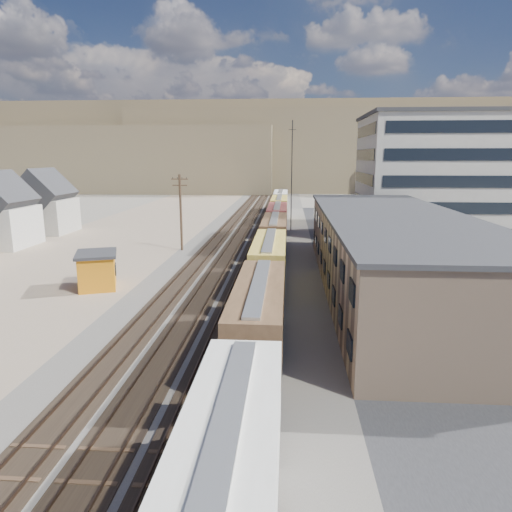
# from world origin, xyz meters

# --- Properties ---
(ground) EXTENTS (300.00, 300.00, 0.00)m
(ground) POSITION_xyz_m (0.00, 0.00, 0.00)
(ground) COLOR #6B6356
(ground) RESTS_ON ground
(ballast_bed) EXTENTS (18.00, 200.00, 0.06)m
(ballast_bed) POSITION_xyz_m (0.00, 50.00, 0.03)
(ballast_bed) COLOR #4C4742
(ballast_bed) RESTS_ON ground
(dirt_yard) EXTENTS (24.00, 180.00, 0.03)m
(dirt_yard) POSITION_xyz_m (-20.00, 40.00, 0.01)
(dirt_yard) COLOR #88765D
(dirt_yard) RESTS_ON ground
(asphalt_lot) EXTENTS (26.00, 120.00, 0.04)m
(asphalt_lot) POSITION_xyz_m (22.00, 35.00, 0.02)
(asphalt_lot) COLOR #232326
(asphalt_lot) RESTS_ON ground
(rail_tracks) EXTENTS (11.40, 200.00, 0.24)m
(rail_tracks) POSITION_xyz_m (-0.55, 50.00, 0.11)
(rail_tracks) COLOR black
(rail_tracks) RESTS_ON ground
(freight_train) EXTENTS (3.00, 119.74, 4.46)m
(freight_train) POSITION_xyz_m (3.80, 32.86, 2.79)
(freight_train) COLOR black
(freight_train) RESTS_ON ground
(warehouse) EXTENTS (12.40, 40.40, 7.25)m
(warehouse) POSITION_xyz_m (14.98, 25.00, 3.65)
(warehouse) COLOR tan
(warehouse) RESTS_ON ground
(office_tower) EXTENTS (22.60, 18.60, 18.45)m
(office_tower) POSITION_xyz_m (27.95, 54.95, 9.26)
(office_tower) COLOR #9E998E
(office_tower) RESTS_ON ground
(utility_pole_north) EXTENTS (2.20, 0.32, 10.00)m
(utility_pole_north) POSITION_xyz_m (-8.50, 42.00, 5.30)
(utility_pole_north) COLOR #382619
(utility_pole_north) RESTS_ON ground
(radio_mast) EXTENTS (1.20, 0.16, 18.00)m
(radio_mast) POSITION_xyz_m (6.00, 60.00, 9.12)
(radio_mast) COLOR black
(radio_mast) RESTS_ON ground
(hills_north) EXTENTS (265.00, 80.00, 32.00)m
(hills_north) POSITION_xyz_m (0.17, 167.92, 14.10)
(hills_north) COLOR brown
(hills_north) RESTS_ON ground
(maintenance_shed) EXTENTS (5.02, 5.65, 3.44)m
(maintenance_shed) POSITION_xyz_m (-12.44, 24.12, 1.76)
(maintenance_shed) COLOR orange
(maintenance_shed) RESTS_ON ground
(parked_car_blue) EXTENTS (5.61, 6.28, 1.62)m
(parked_car_blue) POSITION_xyz_m (24.47, 50.53, 0.81)
(parked_car_blue) COLOR navy
(parked_car_blue) RESTS_ON ground
(parked_car_far) EXTENTS (3.07, 4.80, 1.52)m
(parked_car_far) POSITION_xyz_m (29.25, 58.10, 0.76)
(parked_car_far) COLOR silver
(parked_car_far) RESTS_ON ground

